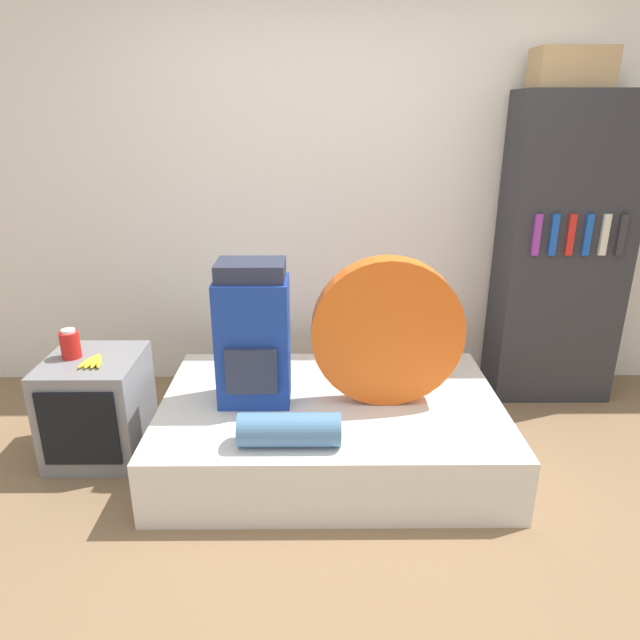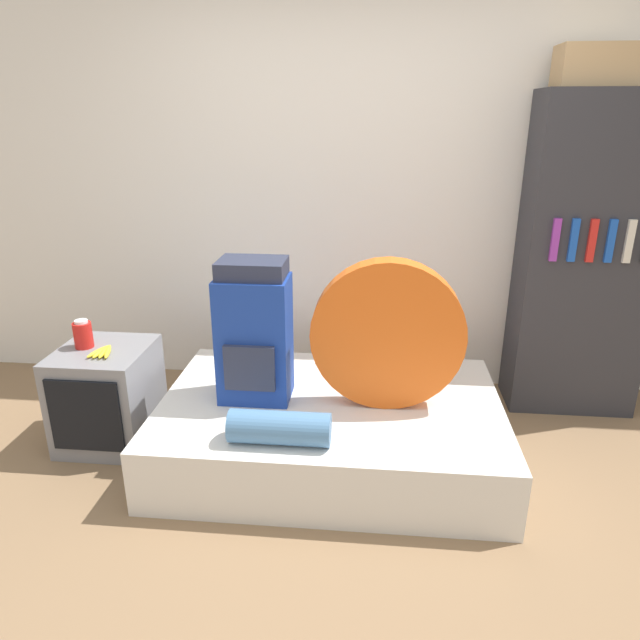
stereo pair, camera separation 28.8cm
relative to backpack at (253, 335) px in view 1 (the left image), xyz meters
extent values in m
plane|color=#846647|center=(0.47, -0.73, -0.70)|extent=(16.00, 16.00, 0.00)
cube|color=white|center=(0.47, 1.01, 0.60)|extent=(8.00, 0.05, 2.60)
cube|color=silver|center=(0.40, 0.00, -0.54)|extent=(1.80, 1.21, 0.34)
cube|color=navy|center=(0.00, 0.00, -0.03)|extent=(0.37, 0.27, 0.66)
cube|color=#282D42|center=(0.00, 0.02, 0.34)|extent=(0.34, 0.25, 0.09)
cube|color=#282D42|center=(0.00, -0.15, -0.13)|extent=(0.26, 0.03, 0.24)
cylinder|color=#E05B19|center=(0.68, -0.01, 0.02)|extent=(0.78, 0.13, 0.78)
cylinder|color=teal|center=(0.20, -0.44, -0.29)|extent=(0.47, 0.16, 0.16)
cube|color=gray|center=(-0.86, 0.04, -0.42)|extent=(0.49, 0.51, 0.56)
cube|color=black|center=(-0.86, -0.23, -0.41)|extent=(0.39, 0.02, 0.40)
cylinder|color=red|center=(-0.97, 0.06, -0.07)|extent=(0.10, 0.10, 0.14)
cylinder|color=white|center=(-0.97, 0.06, 0.01)|extent=(0.07, 0.07, 0.02)
ellipsoid|color=yellow|center=(-0.85, -0.02, -0.13)|extent=(0.08, 0.18, 0.03)
ellipsoid|color=yellow|center=(-0.83, -0.02, -0.13)|extent=(0.05, 0.18, 0.03)
ellipsoid|color=yellow|center=(-0.81, -0.02, -0.13)|extent=(0.05, 0.18, 0.03)
ellipsoid|color=yellow|center=(-0.80, -0.02, -0.13)|extent=(0.08, 0.18, 0.03)
cube|color=#2D2D33|center=(1.85, 0.76, 0.25)|extent=(0.74, 0.37, 1.90)
cube|color=purple|center=(1.61, 0.56, 0.40)|extent=(0.04, 0.02, 0.24)
cube|color=#194CB2|center=(1.71, 0.56, 0.40)|extent=(0.04, 0.02, 0.24)
cube|color=red|center=(1.80, 0.56, 0.40)|extent=(0.04, 0.02, 0.24)
cube|color=#194CB2|center=(1.90, 0.56, 0.40)|extent=(0.04, 0.02, 0.24)
cube|color=beige|center=(2.00, 0.56, 0.40)|extent=(0.04, 0.02, 0.24)
cube|color=#2D2D33|center=(2.10, 0.56, 0.40)|extent=(0.04, 0.02, 0.24)
cube|color=tan|center=(1.77, 0.78, 1.31)|extent=(0.43, 0.24, 0.22)
camera|label=1|loc=(0.32, -2.71, 1.07)|focal=32.00mm
camera|label=2|loc=(0.61, -2.69, 1.07)|focal=32.00mm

